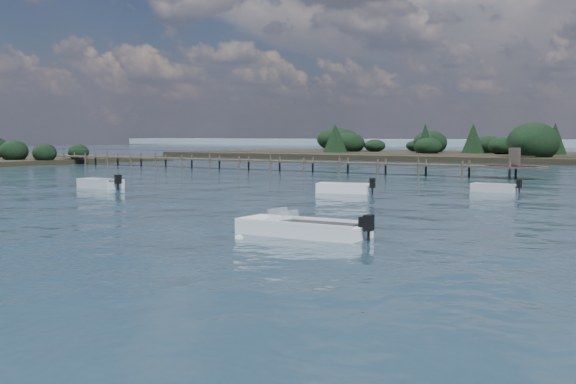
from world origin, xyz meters
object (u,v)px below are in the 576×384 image
Objects in this scene: dinghy_mid_white_a at (303,231)px; tender_far_grey_b at (494,190)px; dinghy_mid_white_b at (310,231)px; jetty at (275,161)px; tender_far_grey at (100,186)px; tender_far_white at (343,190)px.

dinghy_mid_white_a is 24.77m from tender_far_grey_b.
jetty reaches higher than dinghy_mid_white_b.
jetty is (-29.33, 15.68, 0.83)m from tender_far_grey_b.
dinghy_mid_white_b is 1.08× the size of tender_far_grey.
tender_far_white reaches higher than tender_far_grey_b.
dinghy_mid_white_a reaches higher than tender_far_grey_b.
jetty reaches higher than dinghy_mid_white_a.
tender_far_grey_b is (-1.26, 24.44, 0.01)m from dinghy_mid_white_b.
dinghy_mid_white_b is at bearing -24.86° from tender_far_grey.
tender_far_grey_b is 10.16m from tender_far_white.
tender_far_grey_b is 27.39m from tender_far_grey.
dinghy_mid_white_a is 1.39× the size of tender_far_white.
jetty is (-5.00, 28.26, 0.80)m from tender_far_grey.
jetty reaches higher than tender_far_grey_b.
dinghy_mid_white_b is 0.33m from dinghy_mid_white_a.
tender_far_white is 0.93× the size of tender_far_grey.
dinghy_mid_white_a is 20.28m from tender_far_white.
tender_far_grey_b is at bearing 92.95° from dinghy_mid_white_b.
tender_far_white is 0.06× the size of jetty.
tender_far_grey_b is at bearing 27.34° from tender_far_grey.
tender_far_white is (-8.91, 18.22, 0.02)m from dinghy_mid_white_a.
jetty is at bearing 151.88° from tender_far_grey_b.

